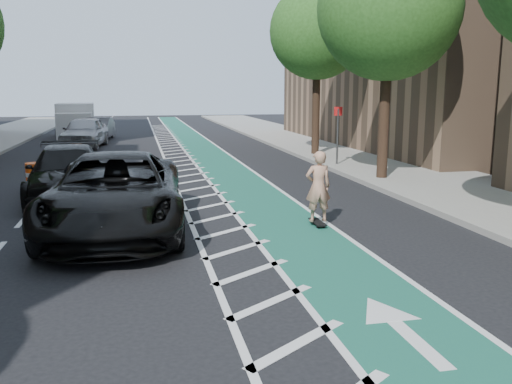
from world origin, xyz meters
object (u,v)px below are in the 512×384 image
object	(u,v)px
skateboarder	(318,186)
suv_far	(68,173)
suv_near	(115,193)
barrel_a	(36,180)

from	to	relation	value
skateboarder	suv_far	xyz separation A→B (m)	(-6.10, 4.57, -0.17)
suv_far	suv_near	bearing A→B (deg)	-73.94
skateboarder	suv_far	distance (m)	7.62
suv_far	barrel_a	distance (m)	1.47
suv_far	barrel_a	xyz separation A→B (m)	(-1.06, 0.97, -0.31)
suv_far	barrel_a	size ratio (longest dim) A/B	5.44
suv_near	barrel_a	world-z (taller)	suv_near
suv_far	barrel_a	world-z (taller)	suv_far
suv_near	barrel_a	bearing A→B (deg)	119.47
suv_near	suv_far	xyz separation A→B (m)	(-1.49, 4.07, -0.11)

